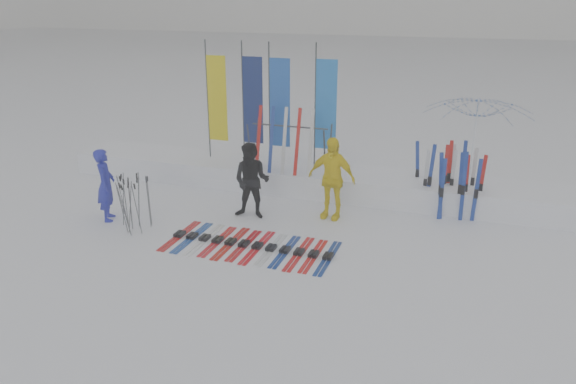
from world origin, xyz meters
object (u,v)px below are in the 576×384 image
at_px(ski_row, 250,245).
at_px(ski_rack, 290,142).
at_px(person_blue, 106,185).
at_px(tent_canopy, 474,143).
at_px(person_black, 252,181).
at_px(person_yellow, 331,178).

bearing_deg(ski_row, ski_rack, 95.02).
distance_m(person_blue, ski_rack, 4.60).
xyz_separation_m(person_blue, ski_row, (3.67, -0.31, -0.81)).
bearing_deg(tent_canopy, person_blue, -148.02).
bearing_deg(ski_rack, person_blue, -137.56).
distance_m(person_black, tent_canopy, 5.99).
height_order(person_black, tent_canopy, tent_canopy).
relative_size(person_yellow, tent_canopy, 0.68).
height_order(tent_canopy, ski_rack, tent_canopy).
bearing_deg(ski_row, tent_canopy, 51.38).
bearing_deg(ski_row, person_yellow, 61.28).
bearing_deg(person_yellow, person_black, -154.51).
xyz_separation_m(person_blue, ski_rack, (3.37, 3.08, 0.54)).
bearing_deg(person_yellow, person_blue, -152.40).
bearing_deg(ski_row, person_blue, 175.11).
relative_size(person_black, ski_rack, 0.87).
distance_m(person_blue, tent_canopy, 9.23).
distance_m(person_yellow, ski_row, 2.58).
height_order(person_black, person_yellow, person_yellow).
relative_size(person_blue, person_yellow, 0.87).
distance_m(person_black, ski_row, 1.85).
xyz_separation_m(person_blue, person_yellow, (4.83, 1.80, 0.12)).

